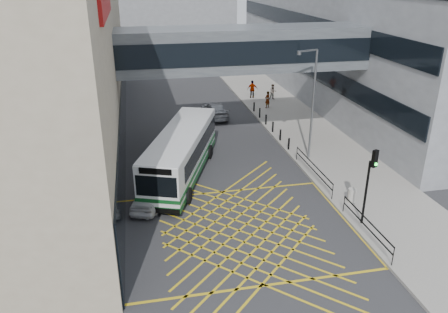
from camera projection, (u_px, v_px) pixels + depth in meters
ground at (239, 231)px, 23.10m from camera, size 120.00×120.00×0.00m
skybridge at (242, 49)px, 31.54m from camera, size 20.00×4.10×3.00m
pavement at (299, 127)px, 38.26m from camera, size 6.00×54.00×0.16m
box_junction at (239, 230)px, 23.10m from camera, size 12.00×9.00×0.01m
bus at (182, 152)px, 28.75m from camera, size 6.29×11.33×3.12m
car_white at (149, 196)px, 25.31m from camera, size 2.87×4.42×1.30m
car_dark at (188, 122)px, 37.45m from camera, size 2.72×5.06×1.50m
car_silver at (215, 110)px, 40.80m from camera, size 2.23×4.73×1.44m
traffic_light at (370, 177)px, 22.32m from camera, size 0.35×0.51×4.31m
street_lamp at (311, 99)px, 29.97m from camera, size 1.73×0.79×7.78m
litter_bin at (352, 195)px, 25.55m from camera, size 0.47×0.47×0.82m
kerb_railings at (335, 190)px, 25.50m from camera, size 0.05×12.54×1.00m
bollards at (269, 123)px, 37.54m from camera, size 0.14×10.14×0.90m
pedestrian_a at (267, 100)px, 43.00m from camera, size 0.81×0.74×1.66m
pedestrian_b at (273, 92)px, 45.83m from camera, size 0.80×0.49×1.60m
pedestrian_c at (252, 89)px, 46.35m from camera, size 1.16×0.65×1.87m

